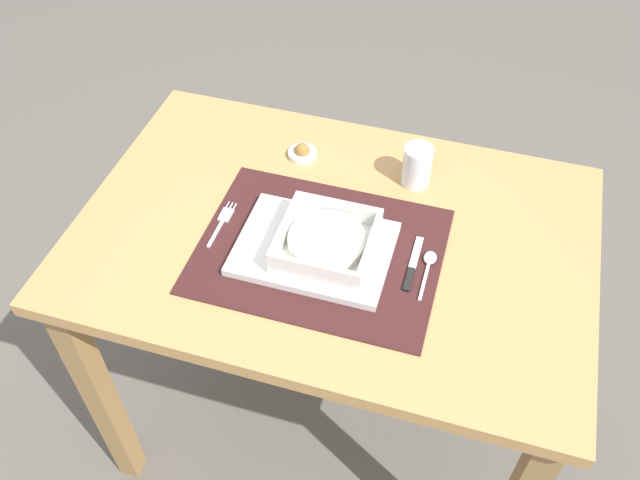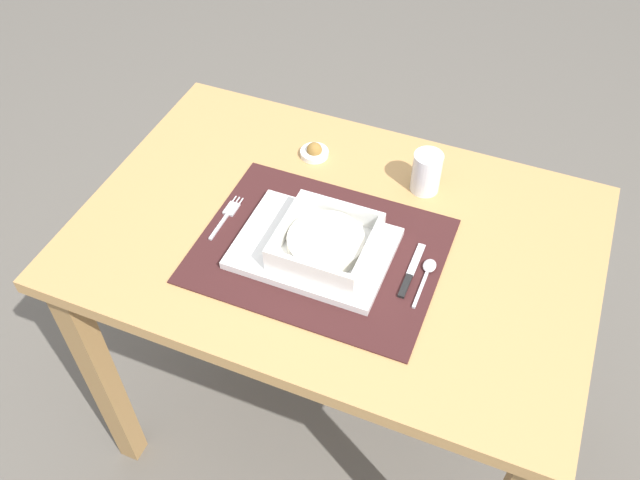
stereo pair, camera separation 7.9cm
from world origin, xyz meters
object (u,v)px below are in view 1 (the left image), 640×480
at_px(dining_table, 333,268).
at_px(spoon, 429,263).
at_px(porridge_bowl, 327,243).
at_px(drinking_glass, 417,168).
at_px(condiment_saucer, 302,152).
at_px(fork, 223,220).
at_px(butter_knife, 412,267).

bearing_deg(dining_table, spoon, -10.03).
height_order(dining_table, porridge_bowl, porridge_bowl).
bearing_deg(drinking_glass, condiment_saucer, 177.39).
bearing_deg(dining_table, drinking_glass, 56.09).
relative_size(spoon, condiment_saucer, 1.91).
height_order(fork, condiment_saucer, condiment_saucer).
relative_size(butter_knife, drinking_glass, 1.52).
distance_m(dining_table, fork, 0.25).
bearing_deg(butter_knife, condiment_saucer, 142.97).
distance_m(dining_table, drinking_glass, 0.27).
height_order(fork, spoon, spoon).
bearing_deg(spoon, butter_knife, -148.05).
height_order(porridge_bowl, spoon, porridge_bowl).
relative_size(porridge_bowl, spoon, 1.46).
bearing_deg(fork, spoon, 0.15).
height_order(spoon, butter_knife, spoon).
bearing_deg(spoon, porridge_bowl, -168.34).
xyz_separation_m(dining_table, condiment_saucer, (-0.13, 0.19, 0.12)).
relative_size(porridge_bowl, fork, 1.34).
height_order(porridge_bowl, condiment_saucer, porridge_bowl).
height_order(butter_knife, condiment_saucer, condiment_saucer).
xyz_separation_m(spoon, condiment_saucer, (-0.32, 0.23, 0.00)).
xyz_separation_m(dining_table, spoon, (0.19, -0.03, 0.12)).
bearing_deg(fork, condiment_saucer, 68.82).
distance_m(fork, drinking_glass, 0.40).
bearing_deg(condiment_saucer, fork, -110.58).
bearing_deg(drinking_glass, butter_knife, -79.89).
bearing_deg(porridge_bowl, dining_table, 94.74).
distance_m(dining_table, spoon, 0.23).
height_order(dining_table, drinking_glass, drinking_glass).
distance_m(spoon, butter_knife, 0.03).
height_order(fork, drinking_glass, drinking_glass).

